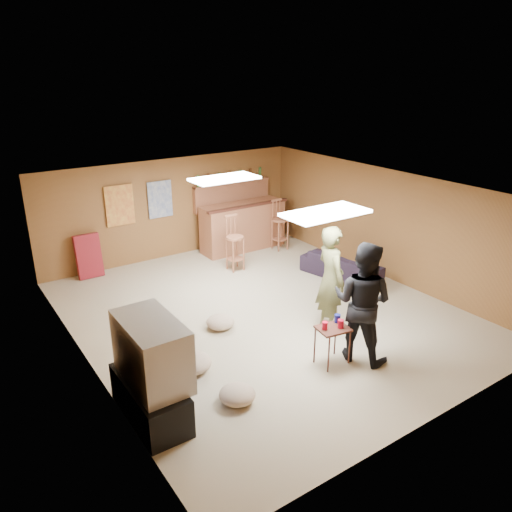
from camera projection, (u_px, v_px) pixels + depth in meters
ground at (262, 312)px, 8.76m from camera, size 7.00×7.00×0.00m
ceiling at (263, 190)px, 7.98m from camera, size 6.00×7.00×0.02m
wall_back at (173, 208)px, 11.07m from camera, size 6.00×0.02×2.20m
wall_front at (439, 344)px, 5.67m from camera, size 6.00×0.02×2.20m
wall_left at (83, 298)px, 6.79m from camera, size 0.02×7.00×2.20m
wall_right at (386, 224)px, 9.95m from camera, size 0.02×7.00×2.20m
tv_stand at (150, 399)px, 6.09m from camera, size 0.55×1.30×0.50m
dvd_box at (167, 399)px, 6.24m from camera, size 0.35×0.50×0.08m
tv_body at (152, 351)px, 5.89m from camera, size 0.60×1.10×0.80m
tv_screen at (176, 344)px, 6.05m from camera, size 0.02×0.95×0.65m
bar_counter at (243, 226)px, 11.63m from camera, size 2.00×0.60×1.10m
bar_lip at (249, 206)px, 11.24m from camera, size 2.10×0.12×0.05m
bar_shelf at (232, 183)px, 11.64m from camera, size 2.00×0.18×0.05m
bar_backing at (232, 195)px, 11.76m from camera, size 2.00×0.14×0.60m
poster_left at (120, 205)px, 10.32m from camera, size 0.60×0.03×0.85m
poster_right at (160, 199)px, 10.80m from camera, size 0.55×0.03×0.80m
folding_chair_stack at (89, 256)px, 10.10m from camera, size 0.50×0.26×0.91m
ceiling_panel_front at (326, 213)px, 6.83m from camera, size 1.20×0.60×0.04m
ceiling_panel_back at (225, 179)px, 8.92m from camera, size 1.20×0.60×0.04m
person_olive at (331, 279)px, 7.91m from camera, size 0.55×0.72×1.77m
person_black at (362, 302)px, 7.11m from camera, size 0.98×1.08×1.81m
sofa at (341, 265)px, 10.18m from camera, size 1.01×1.76×0.48m
tray_table at (332, 345)px, 7.18m from camera, size 0.49×0.42×0.58m
cup_red_near at (325, 326)px, 7.02m from camera, size 0.09×0.09×0.11m
cup_red_far at (341, 324)px, 7.06m from camera, size 0.11×0.11×0.12m
cup_blue at (337, 318)px, 7.21m from camera, size 0.09×0.09×0.12m
bar_stool_left at (235, 241)px, 10.37m from camera, size 0.46×0.46×1.31m
bar_stool_right at (280, 224)px, 11.59m from camera, size 0.48×0.48×1.21m
cushion_near_tv at (192, 363)px, 7.06m from camera, size 0.65×0.65×0.25m
cushion_mid at (220, 322)px, 8.22m from camera, size 0.60×0.60×0.21m
cushion_far at (237, 394)px, 6.40m from camera, size 0.56×0.56×0.21m
bottle_row at (230, 177)px, 11.54m from camera, size 1.76×0.08×0.26m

